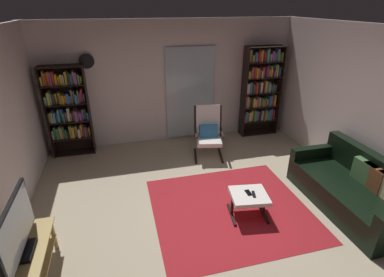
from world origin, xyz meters
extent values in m
plane|color=tan|center=(0.00, 0.00, 0.00)|extent=(7.02, 7.02, 0.00)
cube|color=silver|center=(0.00, 2.90, 1.30)|extent=(5.60, 0.06, 2.60)
cube|color=silver|center=(2.70, 0.00, 1.30)|extent=(0.06, 6.00, 2.60)
cube|color=silver|center=(0.42, 2.83, 1.05)|extent=(1.10, 0.01, 2.00)
cube|color=maroon|center=(0.35, 0.09, 0.00)|extent=(2.32, 2.14, 0.01)
cube|color=tan|center=(-2.28, -0.58, 0.45)|extent=(0.44, 1.11, 0.02)
cube|color=tan|center=(-2.28, -0.58, 0.21)|extent=(0.40, 1.05, 0.02)
cylinder|color=tan|center=(-2.11, -0.07, 0.22)|extent=(0.05, 0.05, 0.44)
cylinder|color=tan|center=(-2.45, -0.07, 0.22)|extent=(0.05, 0.05, 0.44)
cube|color=black|center=(-2.28, -0.44, 0.25)|extent=(0.26, 0.28, 0.07)
cube|color=black|center=(-2.28, -0.58, 0.48)|extent=(0.20, 0.32, 0.05)
cube|color=black|center=(-2.28, -0.58, 0.80)|extent=(0.04, 1.01, 0.59)
cube|color=silver|center=(-2.26, -0.58, 0.80)|extent=(0.01, 0.95, 0.53)
cube|color=black|center=(-2.52, 2.63, 0.91)|extent=(0.02, 0.30, 1.82)
cube|color=black|center=(-1.73, 2.63, 0.91)|extent=(0.02, 0.30, 1.82)
cube|color=black|center=(-2.13, 2.78, 0.91)|extent=(0.81, 0.02, 1.82)
cube|color=black|center=(-2.13, 2.63, 0.02)|extent=(0.77, 0.28, 0.02)
cube|color=black|center=(-2.13, 2.63, 0.36)|extent=(0.77, 0.28, 0.02)
cube|color=black|center=(-2.13, 2.63, 0.73)|extent=(0.77, 0.28, 0.02)
cube|color=black|center=(-2.13, 2.63, 1.09)|extent=(0.77, 0.28, 0.02)
cube|color=black|center=(-2.13, 2.63, 1.46)|extent=(0.77, 0.28, 0.02)
cube|color=black|center=(-2.13, 2.63, 1.81)|extent=(0.77, 0.28, 0.02)
cube|color=beige|center=(-2.48, 2.65, 0.46)|extent=(0.03, 0.17, 0.18)
cube|color=#397C3D|center=(-2.44, 2.63, 0.50)|extent=(0.04, 0.11, 0.25)
cube|color=#38844A|center=(-2.39, 2.64, 0.49)|extent=(0.04, 0.20, 0.23)
cube|color=beige|center=(-2.34, 2.63, 0.50)|extent=(0.03, 0.10, 0.26)
cube|color=orange|center=(-2.31, 2.63, 0.49)|extent=(0.02, 0.16, 0.23)
cube|color=#33823E|center=(-2.28, 2.65, 0.50)|extent=(0.02, 0.14, 0.25)
cube|color=#34784C|center=(-2.24, 2.62, 0.46)|extent=(0.04, 0.10, 0.17)
cube|color=#251C2B|center=(-2.20, 2.63, 0.45)|extent=(0.02, 0.22, 0.16)
cube|color=olive|center=(-2.15, 2.63, 0.50)|extent=(0.04, 0.13, 0.25)
cube|color=gold|center=(-2.10, 2.64, 0.48)|extent=(0.04, 0.18, 0.22)
cube|color=olive|center=(-2.05, 2.65, 0.49)|extent=(0.04, 0.11, 0.23)
cube|color=beige|center=(-1.99, 2.62, 0.47)|extent=(0.04, 0.19, 0.19)
cube|color=orange|center=(-1.94, 2.64, 0.50)|extent=(0.03, 0.11, 0.26)
cube|color=brown|center=(-1.90, 2.62, 0.51)|extent=(0.02, 0.12, 0.27)
cube|color=#8C3D91|center=(-1.86, 2.65, 0.48)|extent=(0.03, 0.20, 0.21)
cube|color=#212F1D|center=(-1.83, 2.62, 0.47)|extent=(0.03, 0.16, 0.20)
cube|color=orange|center=(-1.79, 2.62, 0.47)|extent=(0.03, 0.10, 0.20)
cube|color=#418C43|center=(-2.49, 2.63, 0.83)|extent=(0.02, 0.11, 0.19)
cube|color=gold|center=(-2.46, 2.62, 0.83)|extent=(0.02, 0.12, 0.19)
cube|color=beige|center=(-2.43, 2.63, 0.85)|extent=(0.02, 0.21, 0.22)
cube|color=teal|center=(-2.38, 2.62, 0.84)|extent=(0.04, 0.20, 0.20)
cube|color=#2E5EB4|center=(-2.34, 2.63, 0.83)|extent=(0.03, 0.13, 0.18)
cube|color=teal|center=(-2.30, 2.62, 0.87)|extent=(0.03, 0.15, 0.26)
cube|color=#3567B7|center=(-2.25, 2.65, 0.86)|extent=(0.04, 0.11, 0.25)
cube|color=#3B8F4D|center=(-2.22, 2.64, 0.83)|extent=(0.02, 0.23, 0.18)
cube|color=#933E82|center=(-2.18, 2.64, 0.83)|extent=(0.03, 0.13, 0.18)
cube|color=beige|center=(-2.13, 2.65, 0.87)|extent=(0.04, 0.17, 0.26)
cube|color=orange|center=(-2.08, 2.65, 0.82)|extent=(0.02, 0.16, 0.17)
cube|color=#3C68A8|center=(-2.05, 2.64, 0.82)|extent=(0.02, 0.12, 0.17)
cube|color=brown|center=(-2.02, 2.64, 0.85)|extent=(0.02, 0.21, 0.23)
cube|color=#94419A|center=(-1.98, 2.62, 0.85)|extent=(0.04, 0.23, 0.22)
cube|color=beige|center=(-1.94, 2.64, 0.82)|extent=(0.02, 0.13, 0.17)
cube|color=#893489|center=(-1.90, 2.62, 0.83)|extent=(0.04, 0.17, 0.18)
cube|color=#5B8DA1|center=(-1.86, 2.65, 0.84)|extent=(0.03, 0.11, 0.21)
cube|color=#272F24|center=(-1.82, 2.65, 0.85)|extent=(0.04, 0.15, 0.23)
cube|color=#2B5DAE|center=(-1.77, 2.62, 0.82)|extent=(0.03, 0.16, 0.16)
cube|color=#5B9E8C|center=(-2.48, 2.64, 1.18)|extent=(0.04, 0.20, 0.16)
cube|color=gold|center=(-2.42, 2.64, 1.23)|extent=(0.04, 0.22, 0.25)
cube|color=teal|center=(-2.38, 2.65, 1.21)|extent=(0.03, 0.20, 0.22)
cube|color=#2D2C1E|center=(-2.34, 2.62, 1.20)|extent=(0.04, 0.13, 0.21)
cube|color=gold|center=(-2.30, 2.65, 1.20)|extent=(0.03, 0.10, 0.20)
cube|color=brown|center=(-2.26, 2.64, 1.21)|extent=(0.03, 0.10, 0.22)
cube|color=#A5982D|center=(-2.22, 2.62, 1.21)|extent=(0.03, 0.13, 0.22)
cube|color=olive|center=(-2.20, 2.65, 1.19)|extent=(0.03, 0.22, 0.17)
cube|color=orange|center=(-2.16, 2.61, 1.19)|extent=(0.02, 0.19, 0.17)
cube|color=orange|center=(-2.13, 2.64, 1.18)|extent=(0.03, 0.15, 0.16)
cube|color=#3161B3|center=(-2.08, 2.63, 1.20)|extent=(0.04, 0.20, 0.20)
cube|color=#275EA8|center=(-2.05, 2.65, 1.18)|extent=(0.03, 0.23, 0.15)
cube|color=brown|center=(-2.01, 2.64, 1.23)|extent=(0.04, 0.19, 0.26)
cube|color=#378142|center=(-1.97, 2.62, 1.22)|extent=(0.03, 0.14, 0.23)
cube|color=#315DB6|center=(-1.93, 2.62, 1.19)|extent=(0.04, 0.22, 0.19)
cube|color=brown|center=(-1.89, 2.65, 1.23)|extent=(0.02, 0.24, 0.25)
cube|color=#943894|center=(-1.86, 2.65, 1.21)|extent=(0.02, 0.16, 0.21)
cube|color=red|center=(-1.83, 2.65, 1.23)|extent=(0.03, 0.13, 0.26)
cube|color=#3D64AA|center=(-1.79, 2.62, 1.19)|extent=(0.02, 0.13, 0.17)
cube|color=gold|center=(-2.48, 2.65, 1.55)|extent=(0.03, 0.18, 0.17)
cube|color=gold|center=(-2.45, 2.64, 1.60)|extent=(0.02, 0.12, 0.27)
cube|color=red|center=(-2.41, 2.64, 1.59)|extent=(0.04, 0.14, 0.24)
cube|color=orange|center=(-2.36, 2.64, 1.60)|extent=(0.03, 0.14, 0.26)
cube|color=#974993|center=(-2.32, 2.65, 1.59)|extent=(0.03, 0.24, 0.25)
cube|color=red|center=(-2.28, 2.65, 1.59)|extent=(0.03, 0.16, 0.25)
cube|color=orange|center=(-2.23, 2.63, 1.57)|extent=(0.04, 0.12, 0.20)
cube|color=gold|center=(-2.19, 2.64, 1.54)|extent=(0.03, 0.11, 0.16)
cube|color=gold|center=(-2.14, 2.64, 1.56)|extent=(0.04, 0.13, 0.19)
cube|color=beige|center=(-2.10, 2.65, 1.56)|extent=(0.03, 0.20, 0.19)
cube|color=#A89927|center=(-2.05, 2.64, 1.59)|extent=(0.04, 0.18, 0.25)
cube|color=#282F20|center=(-2.00, 2.65, 1.58)|extent=(0.03, 0.23, 0.23)
cube|color=#2E5EB0|center=(-1.96, 2.64, 1.57)|extent=(0.04, 0.20, 0.21)
cube|color=gold|center=(-1.92, 2.63, 1.59)|extent=(0.02, 0.13, 0.25)
cube|color=#9C3891|center=(-1.88, 2.64, 1.58)|extent=(0.04, 0.20, 0.23)
cube|color=#3B8943|center=(-1.83, 2.63, 1.56)|extent=(0.04, 0.21, 0.19)
cube|color=olive|center=(-1.79, 2.62, 1.54)|extent=(0.03, 0.11, 0.15)
cube|color=black|center=(1.60, 2.63, 1.02)|extent=(0.02, 0.30, 2.04)
cube|color=black|center=(2.45, 2.63, 1.02)|extent=(0.02, 0.30, 2.04)
cube|color=black|center=(2.03, 2.77, 1.02)|extent=(0.87, 0.02, 2.04)
cube|color=black|center=(2.03, 2.63, 0.02)|extent=(0.84, 0.28, 0.02)
cube|color=black|center=(2.03, 2.63, 0.34)|extent=(0.84, 0.28, 0.02)
cube|color=black|center=(2.03, 2.63, 0.68)|extent=(0.84, 0.28, 0.02)
cube|color=black|center=(2.03, 2.63, 1.02)|extent=(0.84, 0.28, 0.02)
cube|color=black|center=(2.03, 2.63, 1.36)|extent=(0.84, 0.28, 0.02)
cube|color=black|center=(2.03, 2.63, 1.70)|extent=(0.84, 0.28, 0.02)
cube|color=black|center=(2.03, 2.63, 2.02)|extent=(0.84, 0.28, 0.02)
cube|color=brown|center=(1.64, 2.63, 0.44)|extent=(0.02, 0.23, 0.18)
cube|color=#3767B6|center=(1.67, 2.62, 0.47)|extent=(0.03, 0.21, 0.25)
cube|color=#31783D|center=(1.70, 2.62, 0.47)|extent=(0.02, 0.14, 0.24)
cube|color=brown|center=(1.74, 2.64, 0.46)|extent=(0.04, 0.17, 0.23)
cube|color=beige|center=(1.79, 2.62, 0.46)|extent=(0.04, 0.15, 0.22)
cube|color=orange|center=(1.84, 2.63, 0.48)|extent=(0.04, 0.12, 0.26)
cube|color=#307E41|center=(1.89, 2.64, 0.48)|extent=(0.04, 0.23, 0.27)
cube|color=#3463B5|center=(1.94, 2.63, 0.47)|extent=(0.04, 0.19, 0.24)
cube|color=red|center=(2.00, 2.63, 0.46)|extent=(0.04, 0.10, 0.22)
cube|color=#212831|center=(2.04, 2.64, 0.45)|extent=(0.04, 0.16, 0.21)
cube|color=#5C908E|center=(2.07, 2.62, 0.44)|extent=(0.02, 0.18, 0.18)
cube|color=beige|center=(2.10, 2.63, 0.47)|extent=(0.03, 0.16, 0.24)
cube|color=brown|center=(2.13, 2.62, 0.46)|extent=(0.03, 0.24, 0.23)
cube|color=#2E6AB1|center=(2.17, 2.63, 0.48)|extent=(0.03, 0.19, 0.27)
cube|color=gold|center=(2.20, 2.63, 0.46)|extent=(0.03, 0.14, 0.22)
cube|color=teal|center=(2.24, 2.62, 0.45)|extent=(0.03, 0.15, 0.20)
cube|color=slate|center=(2.27, 2.65, 0.47)|extent=(0.03, 0.23, 0.25)
cube|color=#2B58A6|center=(2.31, 2.65, 0.48)|extent=(0.04, 0.24, 0.26)
cube|color=#D1363A|center=(2.35, 2.64, 0.48)|extent=(0.03, 0.10, 0.26)
cube|color=red|center=(2.39, 2.65, 0.46)|extent=(0.04, 0.17, 0.23)
cube|color=#9E4389|center=(1.65, 2.63, 0.82)|extent=(0.04, 0.17, 0.27)
cube|color=orange|center=(1.70, 2.64, 0.82)|extent=(0.04, 0.18, 0.26)
cube|color=#337847|center=(1.74, 2.63, 0.78)|extent=(0.02, 0.13, 0.18)
cube|color=#1B292E|center=(1.77, 2.63, 0.80)|extent=(0.03, 0.10, 0.23)
cube|color=#2B2B24|center=(1.81, 2.63, 0.78)|extent=(0.03, 0.13, 0.18)
cube|color=gold|center=(1.85, 2.62, 0.80)|extent=(0.04, 0.12, 0.22)
cube|color=orange|center=(1.90, 2.64, 0.77)|extent=(0.04, 0.18, 0.17)
cube|color=#884882|center=(1.95, 2.63, 0.80)|extent=(0.04, 0.14, 0.23)
cube|color=gold|center=(1.99, 2.63, 0.80)|extent=(0.02, 0.17, 0.22)
cube|color=#964287|center=(2.02, 2.65, 0.77)|extent=(0.03, 0.13, 0.17)
cube|color=#3C8C53|center=(2.07, 2.61, 0.79)|extent=(0.03, 0.16, 0.20)
cube|color=#C23F2C|center=(2.11, 2.64, 0.77)|extent=(0.04, 0.20, 0.16)
cube|color=#33824F|center=(2.16, 2.64, 0.79)|extent=(0.02, 0.11, 0.21)
cube|color=#A8922D|center=(2.19, 2.62, 0.77)|extent=(0.04, 0.12, 0.17)
cube|color=#285BAB|center=(2.24, 2.63, 0.80)|extent=(0.03, 0.21, 0.23)
cube|color=#3A6CAA|center=(2.28, 2.63, 0.81)|extent=(0.04, 0.16, 0.25)
cube|color=red|center=(2.32, 2.63, 0.78)|extent=(0.04, 0.16, 0.18)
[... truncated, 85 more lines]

